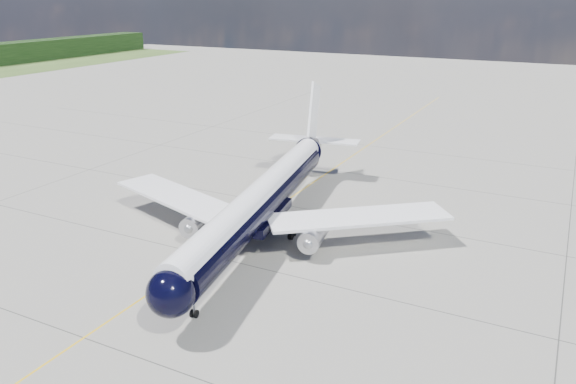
# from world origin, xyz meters

# --- Properties ---
(ground) EXTENTS (320.00, 320.00, 0.00)m
(ground) POSITION_xyz_m (0.00, 30.00, 0.00)
(ground) COLOR gray
(ground) RESTS_ON ground
(taxiway_centerline) EXTENTS (0.16, 160.00, 0.01)m
(taxiway_centerline) POSITION_xyz_m (0.00, 25.00, 0.00)
(taxiway_centerline) COLOR #E6B10C
(taxiway_centerline) RESTS_ON ground
(main_airliner) EXTENTS (35.80, 44.04, 12.78)m
(main_airliner) POSITION_xyz_m (2.55, 16.63, 3.97)
(main_airliner) COLOR black
(main_airliner) RESTS_ON ground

